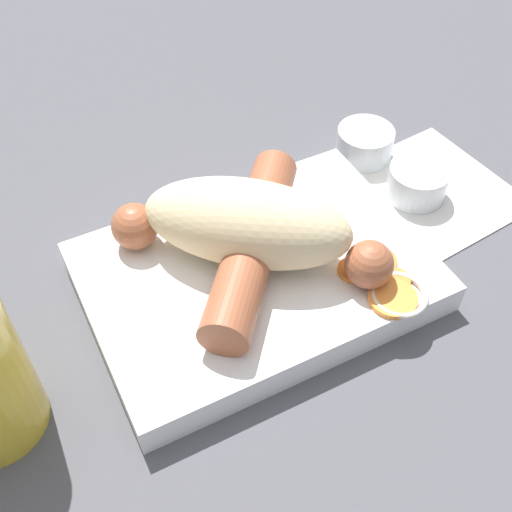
% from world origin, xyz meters
% --- Properties ---
extents(ground_plane, '(3.00, 3.00, 0.00)m').
position_xyz_m(ground_plane, '(0.00, 0.00, 0.00)').
color(ground_plane, '#4C4C51').
extents(food_tray, '(0.25, 0.18, 0.03)m').
position_xyz_m(food_tray, '(0.00, 0.00, 0.01)').
color(food_tray, white).
rests_on(food_tray, ground_plane).
extents(bread_roll, '(0.16, 0.15, 0.06)m').
position_xyz_m(bread_roll, '(-0.00, -0.01, 0.06)').
color(bread_roll, beige).
rests_on(bread_roll, food_tray).
extents(sausage, '(0.17, 0.16, 0.04)m').
position_xyz_m(sausage, '(0.00, -0.01, 0.04)').
color(sausage, '#9E5638').
rests_on(sausage, food_tray).
extents(pickled_veggies, '(0.05, 0.07, 0.00)m').
position_xyz_m(pickled_veggies, '(-0.07, 0.06, 0.03)').
color(pickled_veggies, orange).
rests_on(pickled_veggies, food_tray).
extents(napkin, '(0.14, 0.14, 0.00)m').
position_xyz_m(napkin, '(-0.18, -0.03, 0.00)').
color(napkin, white).
rests_on(napkin, ground_plane).
extents(condiment_cup_near, '(0.05, 0.05, 0.03)m').
position_xyz_m(condiment_cup_near, '(-0.17, -0.03, 0.01)').
color(condiment_cup_near, silver).
rests_on(condiment_cup_near, ground_plane).
extents(condiment_cup_far, '(0.05, 0.05, 0.03)m').
position_xyz_m(condiment_cup_far, '(-0.16, -0.09, 0.01)').
color(condiment_cup_far, silver).
rests_on(condiment_cup_far, ground_plane).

